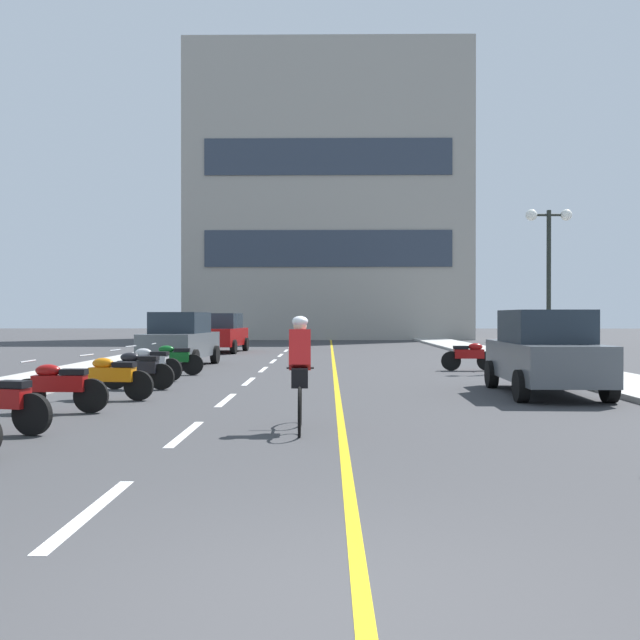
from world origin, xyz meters
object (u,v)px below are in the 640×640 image
(motorcycle_2, at_px, (59,386))
(motorcycle_7, at_px, (469,355))
(motorcycle_3, at_px, (112,377))
(street_lamp_mid, at_px, (549,251))
(parked_car_near, at_px, (545,352))
(parked_car_mid, at_px, (180,339))
(parked_car_far, at_px, (222,333))
(cyclist_rider, at_px, (300,370))
(motorcycle_6, at_px, (173,359))
(motorcycle_4, at_px, (138,369))
(motorcycle_5, at_px, (150,363))

(motorcycle_2, distance_m, motorcycle_7, 13.13)
(motorcycle_3, bearing_deg, street_lamp_mid, 35.94)
(street_lamp_mid, height_order, motorcycle_3, street_lamp_mid)
(parked_car_near, bearing_deg, motorcycle_2, -162.30)
(parked_car_mid, xyz_separation_m, parked_car_far, (0.02, 9.05, 0.00))
(motorcycle_3, bearing_deg, cyclist_rider, -42.84)
(parked_car_far, distance_m, motorcycle_6, 12.62)
(parked_car_far, height_order, motorcycle_7, parked_car_far)
(motorcycle_4, bearing_deg, parked_car_mid, 94.53)
(street_lamp_mid, relative_size, parked_car_mid, 1.15)
(parked_car_mid, bearing_deg, motorcycle_5, -86.28)
(motorcycle_3, bearing_deg, parked_car_mid, 93.80)
(parked_car_near, xyz_separation_m, parked_car_mid, (-9.64, 8.33, 0.00))
(parked_car_far, relative_size, cyclist_rider, 2.44)
(motorcycle_7, xyz_separation_m, cyclist_rider, (-4.78, -11.29, 0.41))
(parked_car_near, bearing_deg, parked_car_mid, 139.15)
(street_lamp_mid, relative_size, motorcycle_6, 2.91)
(parked_car_mid, distance_m, motorcycle_6, 3.62)
(motorcycle_5, bearing_deg, parked_car_mid, 93.72)
(parked_car_near, xyz_separation_m, motorcycle_6, (-9.10, 4.78, -0.44))
(parked_car_mid, xyz_separation_m, cyclist_rider, (4.55, -13.10, -0.03))
(street_lamp_mid, bearing_deg, parked_car_near, -108.12)
(motorcycle_3, bearing_deg, motorcycle_7, 41.31)
(parked_car_far, height_order, cyclist_rider, parked_car_far)
(motorcycle_3, distance_m, motorcycle_4, 2.05)
(parked_car_mid, distance_m, motorcycle_4, 7.45)
(motorcycle_3, xyz_separation_m, motorcycle_5, (-0.28, 4.11, 0.00))
(motorcycle_7, bearing_deg, parked_car_far, 130.65)
(motorcycle_4, bearing_deg, cyclist_rider, -55.09)
(motorcycle_2, bearing_deg, parked_car_far, 90.75)
(motorcycle_4, bearing_deg, motorcycle_3, -88.82)
(parked_car_near, bearing_deg, cyclist_rider, -136.87)
(street_lamp_mid, distance_m, parked_car_near, 7.98)
(motorcycle_6, xyz_separation_m, motorcycle_7, (8.80, 1.75, 0.00))
(motorcycle_7, bearing_deg, motorcycle_6, -168.76)
(motorcycle_4, relative_size, cyclist_rider, 0.96)
(parked_car_mid, bearing_deg, parked_car_near, -40.85)
(motorcycle_2, xyz_separation_m, motorcycle_7, (9.05, 9.51, 0.00))
(street_lamp_mid, distance_m, motorcycle_2, 15.76)
(parked_car_mid, distance_m, cyclist_rider, 13.86)
(parked_car_mid, bearing_deg, parked_car_far, 89.90)
(motorcycle_2, relative_size, cyclist_rider, 0.96)
(parked_car_near, relative_size, parked_car_mid, 0.98)
(parked_car_mid, xyz_separation_m, motorcycle_3, (0.63, -9.46, -0.44))
(parked_car_far, bearing_deg, motorcycle_2, -89.25)
(motorcycle_2, bearing_deg, motorcycle_3, 79.47)
(parked_car_mid, xyz_separation_m, motorcycle_4, (0.59, -7.41, -0.44))
(parked_car_near, height_order, cyclist_rider, parked_car_near)
(street_lamp_mid, relative_size, motorcycle_3, 2.91)
(motorcycle_3, xyz_separation_m, motorcycle_7, (8.71, 7.65, 0.00))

